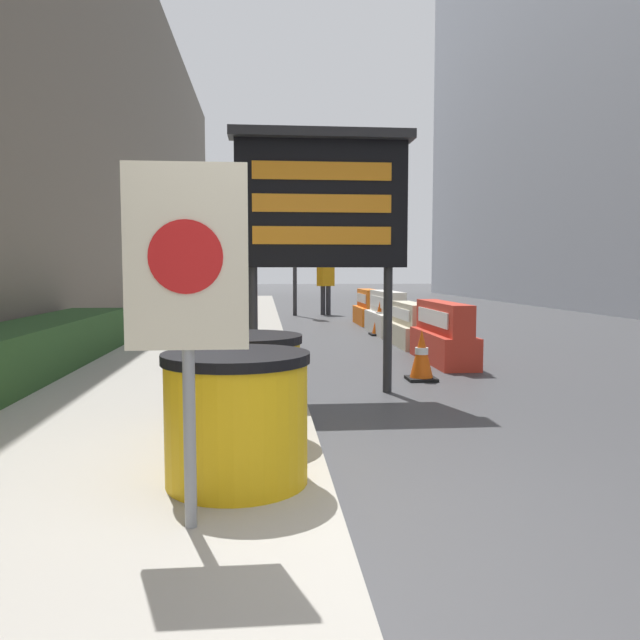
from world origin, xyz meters
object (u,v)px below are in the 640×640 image
(jersey_barrier_cream, at_px, (410,327))
(jersey_barrier_white, at_px, (387,315))
(message_board, at_px, (321,203))
(jersey_barrier_red_striped, at_px, (443,336))
(pedestrian_worker, at_px, (326,280))
(barrel_drum_middle, at_px, (244,386))
(traffic_cone_far, at_px, (422,355))
(traffic_cone_near, at_px, (380,317))
(traffic_cone_mid, at_px, (465,325))
(jersey_barrier_orange_near, at_px, (369,309))
(barrel_drum_foreground, at_px, (237,417))
(traffic_light_near_curb, at_px, (295,212))
(warning_sign, at_px, (187,283))

(jersey_barrier_cream, xyz_separation_m, jersey_barrier_white, (-0.00, 2.18, 0.06))
(message_board, relative_size, jersey_barrier_red_striped, 1.45)
(jersey_barrier_white, xyz_separation_m, pedestrian_worker, (-0.75, 5.85, 0.68))
(jersey_barrier_red_striped, bearing_deg, barrel_drum_middle, -122.46)
(traffic_cone_far, bearing_deg, pedestrian_worker, 90.26)
(traffic_cone_near, height_order, traffic_cone_mid, traffic_cone_mid)
(jersey_barrier_white, relative_size, jersey_barrier_orange_near, 1.28)
(jersey_barrier_orange_near, relative_size, traffic_cone_near, 2.11)
(jersey_barrier_white, bearing_deg, traffic_cone_far, -96.96)
(jersey_barrier_cream, bearing_deg, pedestrian_worker, 95.36)
(barrel_drum_middle, distance_m, jersey_barrier_orange_near, 11.37)
(barrel_drum_foreground, relative_size, jersey_barrier_red_striped, 0.44)
(barrel_drum_foreground, distance_m, jersey_barrier_red_striped, 6.09)
(jersey_barrier_cream, bearing_deg, jersey_barrier_orange_near, 90.00)
(jersey_barrier_cream, relative_size, traffic_cone_near, 2.21)
(barrel_drum_foreground, bearing_deg, jersey_barrier_orange_near, 76.79)
(jersey_barrier_red_striped, relative_size, traffic_cone_far, 3.08)
(message_board, distance_m, pedestrian_worker, 12.42)
(message_board, distance_m, jersey_barrier_orange_near, 9.19)
(barrel_drum_middle, height_order, traffic_cone_mid, barrel_drum_middle)
(message_board, bearing_deg, barrel_drum_middle, -109.37)
(traffic_light_near_curb, bearing_deg, barrel_drum_foreground, -94.15)
(barrel_drum_foreground, xyz_separation_m, jersey_barrier_cream, (2.82, 7.48, -0.17))
(jersey_barrier_white, bearing_deg, jersey_barrier_cream, -90.00)
(barrel_drum_middle, bearing_deg, message_board, 70.63)
(barrel_drum_middle, xyz_separation_m, jersey_barrier_white, (2.80, 8.67, -0.10))
(warning_sign, distance_m, jersey_barrier_cream, 8.72)
(traffic_light_near_curb, bearing_deg, jersey_barrier_white, -72.66)
(traffic_cone_mid, bearing_deg, message_board, -126.10)
(jersey_barrier_white, bearing_deg, jersey_barrier_red_striped, -90.00)
(traffic_cone_near, bearing_deg, message_board, -106.53)
(barrel_drum_foreground, distance_m, jersey_barrier_cream, 8.00)
(jersey_barrier_red_striped, distance_m, jersey_barrier_orange_near, 6.61)
(barrel_drum_foreground, height_order, message_board, message_board)
(jersey_barrier_orange_near, bearing_deg, pedestrian_worker, 102.12)
(traffic_cone_far, bearing_deg, barrel_drum_middle, -125.63)
(barrel_drum_foreground, height_order, barrel_drum_middle, same)
(message_board, xyz_separation_m, traffic_cone_mid, (2.99, 4.09, -1.71))
(traffic_cone_near, bearing_deg, jersey_barrier_orange_near, 85.68)
(jersey_barrier_white, relative_size, traffic_cone_mid, 2.65)
(barrel_drum_foreground, height_order, traffic_cone_near, barrel_drum_foreground)
(message_board, xyz_separation_m, jersey_barrier_orange_near, (2.02, 8.80, -1.71))
(jersey_barrier_orange_near, xyz_separation_m, traffic_cone_near, (-0.20, -2.65, -0.01))
(jersey_barrier_orange_near, distance_m, traffic_cone_mid, 4.80)
(jersey_barrier_orange_near, height_order, traffic_cone_mid, jersey_barrier_orange_near)
(warning_sign, bearing_deg, jersey_barrier_orange_near, 76.60)
(warning_sign, height_order, jersey_barrier_white, warning_sign)
(traffic_cone_near, bearing_deg, warning_sign, -105.72)
(barrel_drum_foreground, relative_size, jersey_barrier_cream, 0.50)
(jersey_barrier_white, distance_m, jersey_barrier_orange_near, 2.34)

